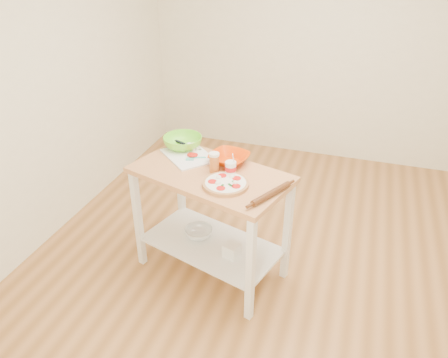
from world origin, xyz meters
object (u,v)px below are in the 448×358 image
(green_bowl, at_px, (183,142))
(rolling_pin, at_px, (271,194))
(cutting_board, at_px, (189,155))
(knife, at_px, (184,144))
(beer_pint, at_px, (214,162))
(orange_bowl, at_px, (229,158))
(pizza, at_px, (226,183))
(yogurt_tub, at_px, (231,168))
(spatula, at_px, (195,158))
(shelf_bin, at_px, (232,251))
(prep_island, at_px, (211,202))
(shelf_glass_bowl, at_px, (199,233))

(green_bowl, height_order, rolling_pin, green_bowl)
(cutting_board, bearing_deg, rolling_pin, 14.19)
(knife, height_order, beer_pint, beer_pint)
(orange_bowl, relative_size, rolling_pin, 0.81)
(pizza, distance_m, yogurt_tub, 0.17)
(pizza, relative_size, spatula, 2.24)
(beer_pint, bearing_deg, pizza, -49.47)
(rolling_pin, bearing_deg, shelf_bin, 163.78)
(prep_island, relative_size, shelf_glass_bowl, 5.60)
(spatula, relative_size, shelf_bin, 1.33)
(cutting_board, height_order, spatula, cutting_board)
(knife, height_order, shelf_glass_bowl, knife)
(spatula, bearing_deg, yogurt_tub, -39.99)
(beer_pint, relative_size, shelf_glass_bowl, 0.65)
(prep_island, bearing_deg, cutting_board, 141.93)
(pizza, bearing_deg, knife, 136.13)
(pizza, bearing_deg, spatula, 139.88)
(orange_bowl, xyz_separation_m, yogurt_tub, (0.06, -0.17, 0.01))
(beer_pint, bearing_deg, spatula, 148.38)
(cutting_board, height_order, beer_pint, beer_pint)
(beer_pint, xyz_separation_m, yogurt_tub, (0.12, -0.00, -0.02))
(pizza, relative_size, rolling_pin, 0.89)
(shelf_glass_bowl, bearing_deg, yogurt_tub, -7.40)
(cutting_board, relative_size, spatula, 3.53)
(spatula, distance_m, orange_bowl, 0.26)
(shelf_glass_bowl, bearing_deg, knife, 126.63)
(orange_bowl, height_order, rolling_pin, orange_bowl)
(spatula, distance_m, knife, 0.27)
(prep_island, xyz_separation_m, knife, (-0.35, 0.35, 0.27))
(spatula, height_order, knife, knife)
(beer_pint, height_order, yogurt_tub, yogurt_tub)
(knife, bearing_deg, green_bowl, -62.98)
(spatula, bearing_deg, prep_island, -58.27)
(spatula, xyz_separation_m, shelf_glass_bowl, (0.04, -0.09, -0.62))
(beer_pint, bearing_deg, rolling_pin, -23.67)
(rolling_pin, relative_size, shelf_glass_bowl, 1.58)
(beer_pint, bearing_deg, shelf_glass_bowl, 166.96)
(green_bowl, height_order, yogurt_tub, yogurt_tub)
(prep_island, distance_m, shelf_bin, 0.40)
(pizza, bearing_deg, rolling_pin, -7.27)
(cutting_board, xyz_separation_m, rolling_pin, (0.73, -0.38, 0.01))
(orange_bowl, distance_m, beer_pint, 0.18)
(spatula, height_order, orange_bowl, orange_bowl)
(orange_bowl, bearing_deg, rolling_pin, -42.28)
(shelf_glass_bowl, height_order, shelf_bin, shelf_bin)
(spatula, distance_m, shelf_bin, 0.75)
(prep_island, bearing_deg, rolling_pin, -20.65)
(spatula, distance_m, rolling_pin, 0.74)
(spatula, bearing_deg, rolling_pin, -45.27)
(pizza, height_order, shelf_bin, pizza)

